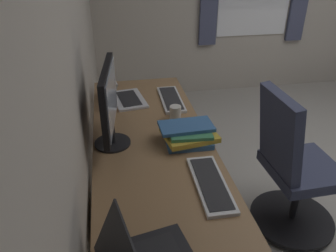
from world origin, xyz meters
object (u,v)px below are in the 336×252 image
at_px(keyboard_main, 171,99).
at_px(monitor_primary, 109,102).
at_px(drawer_pedestal, 160,249).
at_px(laptop_left, 121,95).
at_px(office_chair, 292,171).
at_px(book_stack_near, 188,134).
at_px(coffee_mug, 175,113).
at_px(keyboard_spare, 211,184).

bearing_deg(keyboard_main, monitor_primary, 139.73).
bearing_deg(drawer_pedestal, monitor_primary, 23.18).
bearing_deg(laptop_left, office_chair, -121.90).
bearing_deg(book_stack_near, coffee_mug, 5.22).
height_order(laptop_left, book_stack_near, laptop_left).
bearing_deg(laptop_left, book_stack_near, -150.40).
bearing_deg(monitor_primary, drawer_pedestal, -156.82).
height_order(monitor_primary, office_chair, monitor_primary).
distance_m(keyboard_main, coffee_mug, 0.30).
relative_size(drawer_pedestal, laptop_left, 1.91).
distance_m(monitor_primary, keyboard_main, 0.70).
bearing_deg(drawer_pedestal, laptop_left, 6.52).
relative_size(drawer_pedestal, office_chair, 0.72).
distance_m(drawer_pedestal, coffee_mug, 0.81).
distance_m(drawer_pedestal, laptop_left, 1.08).
bearing_deg(monitor_primary, office_chair, -94.43).
height_order(drawer_pedestal, coffee_mug, coffee_mug).
bearing_deg(keyboard_spare, office_chair, -61.10).
xyz_separation_m(keyboard_main, keyboard_spare, (-0.95, -0.01, 0.00)).
relative_size(monitor_primary, keyboard_spare, 1.16).
xyz_separation_m(monitor_primary, office_chair, (-0.08, -1.09, -0.53)).
distance_m(drawer_pedestal, office_chair, 0.97).
relative_size(keyboard_spare, book_stack_near, 1.31).
bearing_deg(laptop_left, drawer_pedestal, -173.48).
bearing_deg(drawer_pedestal, keyboard_main, -13.79).
distance_m(monitor_primary, book_stack_near, 0.47).
xyz_separation_m(keyboard_main, book_stack_near, (-0.55, 0.01, 0.04)).
xyz_separation_m(drawer_pedestal, monitor_primary, (0.45, 0.19, 0.64)).
height_order(drawer_pedestal, laptop_left, laptop_left).
height_order(keyboard_main, office_chair, office_chair).
xyz_separation_m(drawer_pedestal, laptop_left, (0.99, 0.11, 0.43)).
xyz_separation_m(laptop_left, coffee_mug, (-0.34, -0.32, 0.00)).
height_order(book_stack_near, coffee_mug, same).
bearing_deg(drawer_pedestal, book_stack_near, -30.01).
xyz_separation_m(monitor_primary, coffee_mug, (0.21, -0.39, -0.21)).
xyz_separation_m(laptop_left, book_stack_near, (-0.60, -0.34, 0.00)).
distance_m(laptop_left, book_stack_near, 0.69).
bearing_deg(keyboard_spare, book_stack_near, 2.00).
xyz_separation_m(book_stack_near, office_chair, (-0.03, -0.67, -0.32)).
height_order(keyboard_main, coffee_mug, coffee_mug).
distance_m(keyboard_main, book_stack_near, 0.55).
relative_size(monitor_primary, laptop_left, 1.34).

